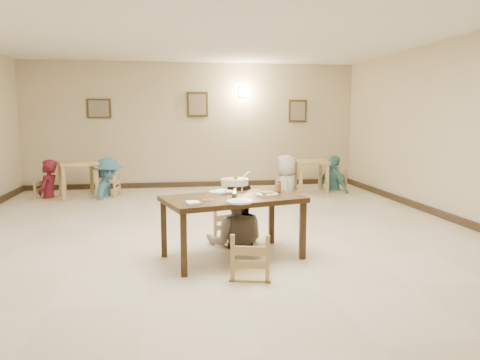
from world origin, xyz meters
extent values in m
plane|color=beige|center=(0.00, 0.00, 0.00)|extent=(10.00, 10.00, 0.00)
plane|color=silver|center=(0.00, 0.00, 3.00)|extent=(10.00, 10.00, 0.00)
plane|color=#C8B793|center=(0.00, 5.00, 1.50)|extent=(10.00, 0.00, 10.00)
plane|color=#C8B793|center=(0.00, -5.00, 1.50)|extent=(10.00, 0.00, 10.00)
plane|color=#C8B793|center=(4.00, 0.00, 1.50)|extent=(0.00, 10.00, 10.00)
cube|color=#2E2316|center=(0.00, 4.97, 0.06)|extent=(8.00, 0.06, 0.12)
cube|color=#2E2316|center=(3.97, 0.00, 0.06)|extent=(0.06, 10.00, 0.12)
cube|color=#382A12|center=(-2.20, 4.96, 1.90)|extent=(0.55, 0.03, 0.45)
cube|color=gray|center=(-2.20, 4.94, 1.90)|extent=(0.45, 0.01, 0.37)
cube|color=#382A12|center=(0.10, 4.96, 2.00)|extent=(0.50, 0.03, 0.60)
cube|color=gray|center=(0.10, 4.94, 2.00)|extent=(0.41, 0.01, 0.49)
cube|color=#382A12|center=(2.60, 4.96, 1.85)|extent=(0.45, 0.03, 0.55)
cube|color=gray|center=(2.60, 4.94, 1.85)|extent=(0.37, 0.01, 0.45)
cube|color=#FFD88C|center=(1.20, 4.96, 2.30)|extent=(0.16, 0.05, 0.22)
cube|color=#382513|center=(0.11, -0.94, 0.73)|extent=(1.81, 1.32, 0.06)
cube|color=#382513|center=(-0.51, -1.52, 0.35)|extent=(0.07, 0.07, 0.70)
cube|color=#382513|center=(0.94, -1.12, 0.35)|extent=(0.07, 0.07, 0.70)
cube|color=#382513|center=(-0.72, -0.76, 0.35)|extent=(0.07, 0.07, 0.70)
cube|color=#382513|center=(0.73, -0.35, 0.35)|extent=(0.07, 0.07, 0.70)
cube|color=tan|center=(0.21, -0.23, 0.40)|extent=(0.41, 0.41, 0.04)
cube|color=tan|center=(0.22, -1.61, 0.44)|extent=(0.44, 0.44, 0.05)
imported|color=gray|center=(0.24, -0.32, 0.85)|extent=(0.94, 0.80, 1.70)
torus|color=silver|center=(0.14, -0.90, 0.90)|extent=(0.26, 0.26, 0.01)
cylinder|color=silver|center=(0.14, -0.90, 0.78)|extent=(0.07, 0.07, 0.04)
cone|color=#FFA526|center=(0.14, -0.90, 0.83)|extent=(0.04, 0.04, 0.06)
cylinder|color=white|center=(0.14, -0.90, 0.94)|extent=(0.33, 0.33, 0.07)
cylinder|color=#A85717|center=(0.14, -0.90, 0.97)|extent=(0.29, 0.29, 0.02)
sphere|color=#2D7223|center=(0.15, -0.91, 0.99)|extent=(0.05, 0.05, 0.05)
cylinder|color=silver|center=(0.27, -0.83, 1.00)|extent=(0.15, 0.10, 0.11)
cylinder|color=silver|center=(0.25, -0.84, 0.83)|extent=(0.01, 0.01, 0.15)
cylinder|color=silver|center=(0.04, -0.84, 0.83)|extent=(0.01, 0.01, 0.15)
cylinder|color=silver|center=(0.14, -1.01, 0.83)|extent=(0.01, 0.01, 0.15)
cylinder|color=white|center=(0.01, -0.64, 0.77)|extent=(0.32, 0.32, 0.02)
ellipsoid|color=white|center=(0.01, -0.64, 0.78)|extent=(0.21, 0.18, 0.07)
cylinder|color=white|center=(0.13, -1.33, 0.77)|extent=(0.29, 0.29, 0.02)
ellipsoid|color=white|center=(0.13, -1.33, 0.78)|extent=(0.19, 0.16, 0.07)
cylinder|color=white|center=(0.54, -0.91, 0.77)|extent=(0.29, 0.29, 0.02)
sphere|color=#2D7223|center=(0.49, -0.99, 0.80)|extent=(0.05, 0.05, 0.05)
cylinder|color=white|center=(-0.21, -1.15, 0.77)|extent=(0.10, 0.10, 0.02)
cylinder|color=#A80A01|center=(-0.21, -1.15, 0.78)|extent=(0.08, 0.08, 0.01)
cube|color=white|center=(-0.39, -1.37, 0.78)|extent=(0.16, 0.20, 0.03)
cube|color=silver|center=(-0.34, -1.28, 0.77)|extent=(0.04, 0.19, 0.01)
cube|color=silver|center=(-0.30, -1.28, 0.77)|extent=(0.04, 0.19, 0.01)
cylinder|color=white|center=(0.73, -0.71, 0.84)|extent=(0.08, 0.08, 0.15)
cylinder|color=orange|center=(0.73, -0.71, 0.82)|extent=(0.07, 0.07, 0.11)
cube|color=tan|center=(-2.53, 3.82, 0.74)|extent=(0.97, 0.97, 0.06)
cube|color=tan|center=(-2.74, 3.41, 0.36)|extent=(0.07, 0.07, 0.71)
cube|color=tan|center=(-2.12, 3.60, 0.36)|extent=(0.07, 0.07, 0.71)
cube|color=tan|center=(-2.94, 4.03, 0.36)|extent=(0.07, 0.07, 0.71)
cube|color=tan|center=(-2.32, 4.23, 0.36)|extent=(0.07, 0.07, 0.71)
cube|color=tan|center=(2.60, 3.79, 0.69)|extent=(0.77, 0.77, 0.06)
cube|color=tan|center=(2.28, 3.51, 0.33)|extent=(0.07, 0.07, 0.66)
cube|color=tan|center=(2.88, 3.47, 0.33)|extent=(0.07, 0.07, 0.66)
cube|color=tan|center=(2.32, 4.11, 0.33)|extent=(0.07, 0.07, 0.66)
cube|color=tan|center=(2.92, 4.07, 0.33)|extent=(0.07, 0.07, 0.66)
cube|color=tan|center=(-3.14, 3.77, 0.41)|extent=(0.42, 0.42, 0.05)
cube|color=tan|center=(-1.92, 3.76, 0.42)|extent=(0.43, 0.43, 0.05)
cube|color=tan|center=(2.03, 3.81, 0.43)|extent=(0.44, 0.44, 0.05)
cube|color=tan|center=(3.17, 3.84, 0.44)|extent=(0.45, 0.45, 0.05)
imported|color=#57121F|center=(-3.14, 3.77, 0.83)|extent=(0.51, 0.67, 1.66)
imported|color=teal|center=(-1.92, 3.76, 0.85)|extent=(0.73, 1.16, 1.71)
imported|color=silver|center=(2.03, 3.81, 0.86)|extent=(0.75, 0.95, 1.71)
imported|color=teal|center=(3.17, 3.84, 0.84)|extent=(0.71, 1.06, 1.67)
camera|label=1|loc=(-0.67, -6.45, 1.73)|focal=35.00mm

